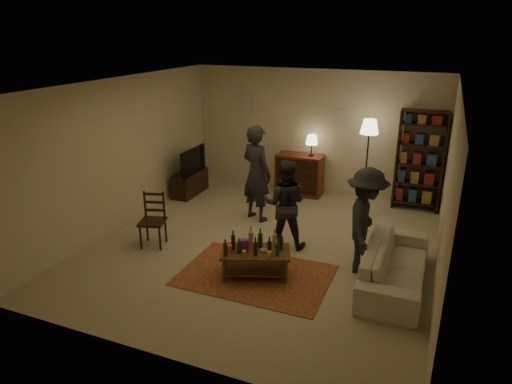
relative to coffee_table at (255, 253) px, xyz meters
The scene contains 13 objects.
floor 1.05m from the coffee_table, 105.07° to the left, with size 6.00×6.00×0.00m, color #C6B793.
room_shell 4.28m from the coffee_table, 102.96° to the left, with size 6.00×6.00×6.00m.
rug 0.37m from the coffee_table, 31.12° to the right, with size 2.20×1.50×0.01m, color maroon.
coffee_table is the anchor object (origin of this frame).
dining_chair 2.02m from the coffee_table, behind, with size 0.50×0.50×0.94m.
tv_stand 3.85m from the coffee_table, 134.52° to the left, with size 0.40×1.00×1.06m.
dresser 3.69m from the coffee_table, 96.96° to the left, with size 1.00×0.50×1.36m.
bookshelf 4.27m from the coffee_table, 61.87° to the left, with size 0.90×0.34×2.02m.
floor_lamp 3.74m from the coffee_table, 73.46° to the left, with size 0.36×0.36×1.82m.
sofa 2.02m from the coffee_table, 15.63° to the left, with size 2.08×0.81×0.61m, color beige.
person_left 2.24m from the coffee_table, 111.73° to the left, with size 0.67×0.44×1.84m, color #25262D.
person_right 1.18m from the coffee_table, 86.16° to the left, with size 0.74×0.58×1.52m, color #25262D.
person_by_sofa 1.69m from the coffee_table, 27.83° to the left, with size 1.05×0.60×1.63m, color #25242C.
Camera 1 is at (2.54, -6.50, 3.52)m, focal length 32.00 mm.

